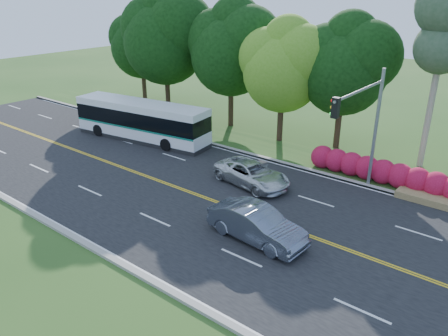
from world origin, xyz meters
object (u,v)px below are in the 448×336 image
Objects in this scene: traffic_signal at (365,117)px; suv at (252,174)px; transit_bus at (142,121)px; sedan at (257,224)px.

traffic_signal reaches higher than suv.
transit_bus is 2.33× the size of sedan.
sedan reaches higher than suv.
sedan is (15.25, -6.58, -0.65)m from transit_bus.
sedan is at bearing -104.18° from traffic_signal.
sedan is 0.99× the size of suv.
suv is (-5.57, -2.29, -3.96)m from traffic_signal.
transit_bus is at bearing -177.75° from traffic_signal.
sedan is at bearing -133.21° from suv.
transit_bus reaches higher than sedan.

